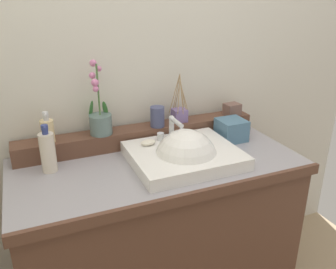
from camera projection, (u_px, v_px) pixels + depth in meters
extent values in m
cube|color=beige|center=(127.00, 39.00, 1.72)|extent=(2.74, 0.20, 2.60)
cube|color=brown|center=(159.00, 241.00, 1.72)|extent=(1.23, 0.56, 0.79)
cube|color=#9A969E|center=(158.00, 165.00, 1.57)|extent=(1.26, 0.59, 0.04)
cube|color=brown|center=(187.00, 199.00, 1.32)|extent=(1.26, 0.02, 0.04)
cube|color=brown|center=(141.00, 135.00, 1.73)|extent=(1.18, 0.11, 0.08)
cube|color=white|center=(184.00, 155.00, 1.55)|extent=(0.46, 0.39, 0.06)
sphere|color=white|center=(186.00, 160.00, 1.54)|extent=(0.28, 0.28, 0.28)
cylinder|color=silver|center=(172.00, 128.00, 1.64)|extent=(0.02, 0.02, 0.10)
cylinder|color=silver|center=(177.00, 122.00, 1.58)|extent=(0.02, 0.11, 0.02)
sphere|color=silver|center=(172.00, 118.00, 1.62)|extent=(0.03, 0.03, 0.03)
cylinder|color=silver|center=(161.00, 137.00, 1.63)|extent=(0.03, 0.03, 0.04)
cylinder|color=silver|center=(182.00, 133.00, 1.67)|extent=(0.03, 0.03, 0.04)
ellipsoid|color=silver|center=(148.00, 143.00, 1.58)|extent=(0.07, 0.04, 0.02)
cylinder|color=slate|center=(101.00, 124.00, 1.62)|extent=(0.10, 0.10, 0.09)
cylinder|color=tan|center=(100.00, 116.00, 1.61)|extent=(0.09, 0.09, 0.01)
cylinder|color=#476B38|center=(98.00, 90.00, 1.56)|extent=(0.01, 0.01, 0.23)
ellipsoid|color=#387033|center=(105.00, 109.00, 1.63)|extent=(0.04, 0.04, 0.08)
ellipsoid|color=#387033|center=(91.00, 110.00, 1.62)|extent=(0.04, 0.04, 0.10)
sphere|color=pink|center=(96.00, 89.00, 1.53)|extent=(0.03, 0.03, 0.03)
sphere|color=pink|center=(95.00, 83.00, 1.53)|extent=(0.03, 0.03, 0.03)
sphere|color=pink|center=(92.00, 75.00, 1.54)|extent=(0.03, 0.03, 0.03)
sphere|color=pink|center=(99.00, 69.00, 1.55)|extent=(0.02, 0.02, 0.02)
sphere|color=pink|center=(93.00, 63.00, 1.53)|extent=(0.03, 0.03, 0.03)
cylinder|color=beige|center=(48.00, 131.00, 1.53)|extent=(0.06, 0.06, 0.10)
cylinder|color=silver|center=(46.00, 119.00, 1.51)|extent=(0.02, 0.02, 0.02)
cylinder|color=silver|center=(45.00, 114.00, 1.50)|extent=(0.03, 0.03, 0.02)
cylinder|color=silver|center=(45.00, 115.00, 1.49)|extent=(0.01, 0.03, 0.01)
cylinder|color=#43486D|center=(157.00, 117.00, 1.71)|extent=(0.07, 0.07, 0.10)
cube|color=slate|center=(179.00, 115.00, 1.78)|extent=(0.07, 0.07, 0.06)
cylinder|color=#9E7A4C|center=(184.00, 96.00, 1.75)|extent=(0.05, 0.01, 0.15)
cylinder|color=#9E7A4C|center=(182.00, 94.00, 1.77)|extent=(0.04, 0.04, 0.16)
cylinder|color=#9E7A4C|center=(177.00, 97.00, 1.77)|extent=(0.01, 0.05, 0.14)
cylinder|color=#9E7A4C|center=(176.00, 93.00, 1.75)|extent=(0.02, 0.03, 0.19)
cylinder|color=#9E7A4C|center=(174.00, 94.00, 1.73)|extent=(0.06, 0.01, 0.19)
cylinder|color=#9E7A4C|center=(179.00, 98.00, 1.72)|extent=(0.03, 0.04, 0.15)
cylinder|color=#9E7A4C|center=(182.00, 94.00, 1.72)|extent=(0.01, 0.05, 0.19)
cylinder|color=#9E7A4C|center=(183.00, 95.00, 1.74)|extent=(0.03, 0.02, 0.17)
cube|color=brown|center=(232.00, 109.00, 1.87)|extent=(0.09, 0.07, 0.06)
cylinder|color=beige|center=(48.00, 153.00, 1.45)|extent=(0.06, 0.06, 0.17)
cylinder|color=navy|center=(45.00, 132.00, 1.42)|extent=(0.02, 0.02, 0.02)
cylinder|color=navy|center=(44.00, 127.00, 1.41)|extent=(0.03, 0.03, 0.02)
cylinder|color=navy|center=(45.00, 128.00, 1.39)|extent=(0.01, 0.03, 0.01)
cube|color=teal|center=(231.00, 130.00, 1.77)|extent=(0.13, 0.13, 0.11)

